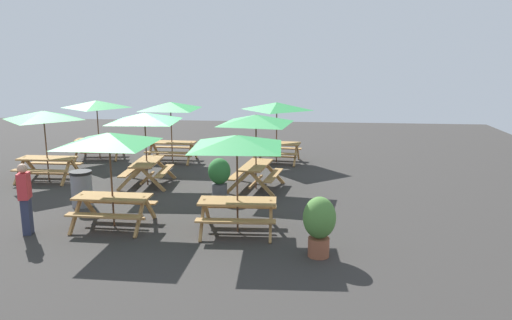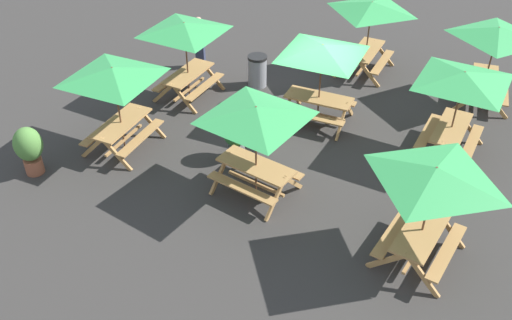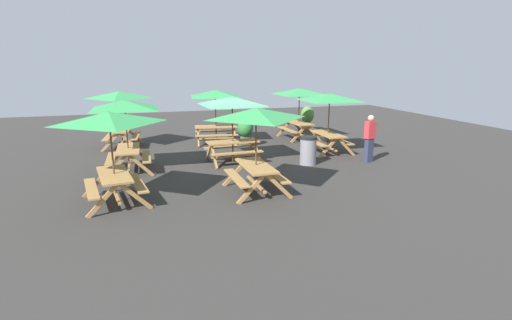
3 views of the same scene
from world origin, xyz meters
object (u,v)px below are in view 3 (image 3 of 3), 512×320
at_px(picnic_table_7, 232,106).
at_px(picnic_table_3, 299,95).
at_px(picnic_table_6, 119,99).
at_px(picnic_table_4, 329,102).
at_px(picnic_table_5, 125,110).
at_px(picnic_table_2, 110,125).
at_px(person_standing, 370,137).
at_px(potted_plant_0, 307,117).
at_px(potted_plant_1, 245,131).
at_px(picnic_table_1, 215,97).
at_px(picnic_table_0, 256,120).
at_px(trash_bin_gray, 308,150).

bearing_deg(picnic_table_7, picnic_table_3, 37.86).
distance_m(picnic_table_6, picnic_table_7, 5.41).
relative_size(picnic_table_4, picnic_table_5, 1.00).
relative_size(picnic_table_2, picnic_table_3, 0.83).
bearing_deg(person_standing, potted_plant_0, -109.86).
relative_size(picnic_table_3, potted_plant_1, 2.45).
bearing_deg(picnic_table_1, potted_plant_1, -34.27).
relative_size(picnic_table_3, person_standing, 1.69).
bearing_deg(picnic_table_6, picnic_table_2, 5.65).
relative_size(picnic_table_0, picnic_table_6, 1.00).
bearing_deg(person_standing, picnic_table_5, -23.00).
bearing_deg(trash_bin_gray, picnic_table_7, -113.59).
distance_m(picnic_table_7, person_standing, 4.93).
distance_m(picnic_table_6, potted_plant_1, 5.29).
height_order(picnic_table_5, potted_plant_1, picnic_table_5).
xyz_separation_m(picnic_table_6, person_standing, (5.24, 8.39, -1.10)).
bearing_deg(picnic_table_7, picnic_table_1, 84.92).
relative_size(picnic_table_6, potted_plant_1, 2.03).
relative_size(picnic_table_1, picnic_table_5, 0.99).
distance_m(picnic_table_1, picnic_table_4, 4.88).
distance_m(picnic_table_2, picnic_table_6, 7.08).
bearing_deg(picnic_table_3, picnic_table_7, -51.82).
xyz_separation_m(picnic_table_3, picnic_table_6, (-0.42, -7.74, 0.00)).
bearing_deg(potted_plant_1, picnic_table_5, -60.16).
distance_m(trash_bin_gray, potted_plant_0, 6.98).
xyz_separation_m(picnic_table_0, picnic_table_4, (-3.85, 4.11, 0.00)).
bearing_deg(potted_plant_0, picnic_table_1, -70.39).
distance_m(picnic_table_3, picnic_table_7, 5.26).
distance_m(picnic_table_1, picnic_table_7, 3.50).
bearing_deg(picnic_table_1, picnic_table_0, -84.57).
xyz_separation_m(picnic_table_4, person_standing, (1.79, 0.70, -1.10)).
xyz_separation_m(picnic_table_1, trash_bin_gray, (4.55, 2.30, -1.49)).
relative_size(picnic_table_4, picnic_table_6, 1.21).
bearing_deg(picnic_table_2, person_standing, 93.95).
xyz_separation_m(picnic_table_0, picnic_table_3, (-6.88, 4.17, 0.00)).
relative_size(picnic_table_1, picnic_table_4, 0.99).
height_order(picnic_table_6, picnic_table_7, same).
relative_size(picnic_table_6, trash_bin_gray, 2.38).
relative_size(picnic_table_2, trash_bin_gray, 2.38).
distance_m(picnic_table_3, picnic_table_5, 8.29).
bearing_deg(picnic_table_3, trash_bin_gray, -21.95).
xyz_separation_m(picnic_table_0, potted_plant_0, (-8.74, 5.44, -1.26)).
xyz_separation_m(picnic_table_4, trash_bin_gray, (1.48, -1.50, -1.49)).
bearing_deg(picnic_table_6, person_standing, 64.11).
bearing_deg(picnic_table_0, picnic_table_1, 176.67).
relative_size(picnic_table_1, picnic_table_7, 0.99).
xyz_separation_m(trash_bin_gray, potted_plant_1, (-3.59, -1.24, 0.17)).
xyz_separation_m(potted_plant_0, person_standing, (6.68, -0.62, 0.15)).
height_order(picnic_table_3, potted_plant_0, picnic_table_3).
bearing_deg(picnic_table_7, trash_bin_gray, -26.82).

